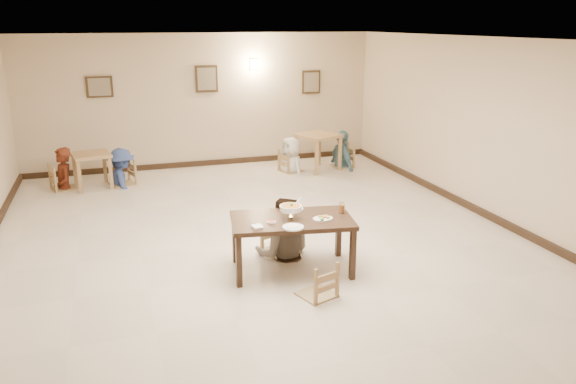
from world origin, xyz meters
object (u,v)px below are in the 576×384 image
object	(u,v)px
bg_diner_b	(120,149)
bg_diner_c	(291,137)
bg_chair_lr	(121,161)
drink_glass	(342,208)
bg_table_left	(91,160)
bg_table_right	(318,140)
bg_diner_a	(60,148)
chair_far	(280,221)
chair_near	(317,263)
bg_chair_ll	(62,166)
main_table	(292,224)
curry_warmer	(291,208)
bg_diner_d	(343,131)
bg_chair_rr	(342,146)
bg_chair_rl	(291,151)

from	to	relation	value
bg_diner_b	bg_diner_c	xyz separation A→B (m)	(3.65, -0.02, 0.01)
bg_chair_lr	bg_diner_b	xyz separation A→B (m)	(0.00, 0.00, 0.27)
drink_glass	bg_table_left	xyz separation A→B (m)	(-3.31, 4.99, -0.24)
bg_table_right	bg_diner_a	world-z (taller)	bg_diner_a
chair_far	bg_chair_lr	distance (m)	4.84
chair_near	bg_diner_a	world-z (taller)	bg_diner_a
bg_chair_ll	bg_diner_a	distance (m)	0.36
chair_far	bg_table_right	size ratio (longest dim) A/B	0.91
main_table	bg_chair_lr	distance (m)	5.43
curry_warmer	drink_glass	size ratio (longest dim) A/B	2.21
chair_near	drink_glass	xyz separation A→B (m)	(0.65, 0.78, 0.38)
bg_diner_d	curry_warmer	bearing A→B (deg)	146.37
chair_far	bg_diner_b	xyz separation A→B (m)	(-2.08, 4.37, 0.28)
chair_far	bg_chair_rr	world-z (taller)	bg_chair_rr
chair_near	bg_chair_rr	distance (m)	6.45
bg_table_right	bg_diner_b	size ratio (longest dim) A/B	0.70
bg_chair_rr	bg_table_right	bearing A→B (deg)	-81.92
chair_far	bg_table_right	distance (m)	4.83
main_table	bg_chair_ll	bearing A→B (deg)	131.11
chair_far	bg_chair_ll	world-z (taller)	bg_chair_ll
bg_chair_rl	bg_chair_ll	bearing A→B (deg)	71.95
chair_near	drink_glass	size ratio (longest dim) A/B	5.93
main_table	bg_diner_b	bearing A→B (deg)	121.11
bg_chair_ll	bg_diner_a	world-z (taller)	bg_diner_a
chair_near	bg_chair_rl	bearing A→B (deg)	-123.81
bg_table_left	bg_chair_ll	world-z (taller)	bg_chair_ll
chair_near	bg_diner_d	xyz separation A→B (m)	(2.80, 5.80, 0.42)
bg_chair_rr	bg_diner_a	xyz separation A→B (m)	(-6.03, 0.04, 0.35)
bg_table_left	curry_warmer	bearing A→B (deg)	-62.79
curry_warmer	bg_table_left	bearing A→B (deg)	117.21
bg_diner_a	bg_diner_d	world-z (taller)	bg_diner_d
bg_diner_d	bg_chair_ll	bearing A→B (deg)	85.87
bg_chair_ll	bg_chair_lr	size ratio (longest dim) A/B	0.98
chair_near	bg_diner_a	size ratio (longest dim) A/B	0.51
chair_near	bg_diner_d	bearing A→B (deg)	-134.56
drink_glass	bg_chair_rl	distance (m)	5.11
chair_far	bg_diner_d	bearing A→B (deg)	39.74
bg_diner_c	bg_diner_a	bearing A→B (deg)	-107.22
bg_diner_c	bg_chair_lr	bearing A→B (deg)	-107.02
chair_far	bg_diner_a	distance (m)	5.45
main_table	bg_table_right	size ratio (longest dim) A/B	1.62
bg_table_left	bg_diner_c	distance (m)	4.22
main_table	bg_table_right	bearing A→B (deg)	74.74
curry_warmer	bg_diner_c	world-z (taller)	bg_diner_c
main_table	chair_near	xyz separation A→B (m)	(0.06, -0.79, -0.23)
bg_table_right	bg_diner_b	bearing A→B (deg)	179.01
bg_diner_d	bg_table_right	bearing A→B (deg)	91.75
bg_table_right	bg_chair_ll	xyz separation A→B (m)	(-5.40, 0.10, -0.19)
chair_far	bg_diner_c	bearing A→B (deg)	52.75
bg_chair_rl	bg_chair_rr	size ratio (longest dim) A/B	0.94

